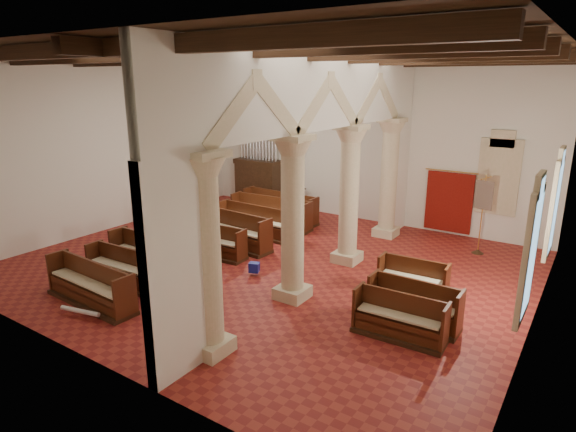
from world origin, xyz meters
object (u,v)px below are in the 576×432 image
(processional_banner, at_px, (480,228))
(nave_pew_0, at_px, (91,291))
(aisle_pew_0, at_px, (399,324))
(pipe_organ, at_px, (259,174))
(lectern, at_px, (300,201))

(processional_banner, relative_size, nave_pew_0, 0.87)
(processional_banner, distance_m, nave_pew_0, 11.36)
(aisle_pew_0, bearing_deg, pipe_organ, 139.58)
(lectern, relative_size, nave_pew_0, 0.39)
(pipe_organ, bearing_deg, processional_banner, -6.43)
(lectern, xyz_separation_m, aisle_pew_0, (7.11, -7.37, -0.14))
(pipe_organ, xyz_separation_m, aisle_pew_0, (9.23, -7.38, -1.05))
(pipe_organ, xyz_separation_m, processional_banner, (9.41, -1.06, -0.56))
(nave_pew_0, bearing_deg, lectern, 94.32)
(processional_banner, xyz_separation_m, nave_pew_0, (-7.02, -8.92, -0.47))
(pipe_organ, relative_size, processional_banner, 1.75)
(lectern, xyz_separation_m, processional_banner, (7.29, -1.05, 0.35))
(processional_banner, xyz_separation_m, aisle_pew_0, (-0.18, -6.32, -0.49))
(pipe_organ, bearing_deg, aisle_pew_0, -38.65)
(pipe_organ, distance_m, lectern, 2.31)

